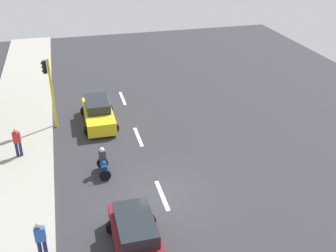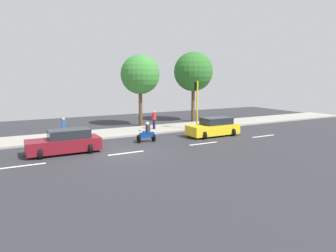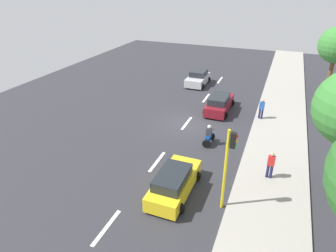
# 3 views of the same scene
# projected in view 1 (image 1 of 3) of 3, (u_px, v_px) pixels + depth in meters

# --- Properties ---
(ground_plane) EXTENTS (40.00, 60.00, 0.10)m
(ground_plane) POSITION_uv_depth(u_px,v_px,m) (162.00, 196.00, 19.73)
(ground_plane) COLOR #2D2D33
(sidewalk) EXTENTS (4.00, 60.00, 0.15)m
(sidewalk) POSITION_uv_depth(u_px,v_px,m) (8.00, 219.00, 18.10)
(sidewalk) COLOR #9E998E
(sidewalk) RESTS_ON ground
(lane_stripe_far_north) EXTENTS (0.20, 2.40, 0.01)m
(lane_stripe_far_north) POSITION_uv_depth(u_px,v_px,m) (123.00, 98.00, 30.00)
(lane_stripe_far_north) COLOR white
(lane_stripe_far_north) RESTS_ON ground
(lane_stripe_north) EXTENTS (0.20, 2.40, 0.01)m
(lane_stripe_north) POSITION_uv_depth(u_px,v_px,m) (138.00, 137.00, 24.85)
(lane_stripe_north) COLOR white
(lane_stripe_north) RESTS_ON ground
(lane_stripe_mid) EXTENTS (0.20, 2.40, 0.01)m
(lane_stripe_mid) POSITION_uv_depth(u_px,v_px,m) (162.00, 195.00, 19.70)
(lane_stripe_mid) COLOR white
(lane_stripe_mid) RESTS_ON ground
(car_maroon) EXTENTS (2.15, 4.47, 1.52)m
(car_maroon) POSITION_uv_depth(u_px,v_px,m) (137.00, 239.00, 16.05)
(car_maroon) COLOR maroon
(car_maroon) RESTS_ON ground
(car_yellow_cab) EXTENTS (2.15, 4.37, 1.52)m
(car_yellow_cab) POSITION_uv_depth(u_px,v_px,m) (98.00, 113.00, 26.18)
(car_yellow_cab) COLOR yellow
(car_yellow_cab) RESTS_ON ground
(motorcycle) EXTENTS (0.60, 1.30, 1.53)m
(motorcycle) POSITION_uv_depth(u_px,v_px,m) (103.00, 163.00, 21.06)
(motorcycle) COLOR black
(motorcycle) RESTS_ON ground
(pedestrian_near_signal) EXTENTS (0.40, 0.24, 1.69)m
(pedestrian_near_signal) POSITION_uv_depth(u_px,v_px,m) (41.00, 239.00, 15.57)
(pedestrian_near_signal) COLOR #1E1E4C
(pedestrian_near_signal) RESTS_ON sidewalk
(pedestrian_by_tree) EXTENTS (0.40, 0.24, 1.69)m
(pedestrian_by_tree) POSITION_uv_depth(u_px,v_px,m) (17.00, 141.00, 22.23)
(pedestrian_by_tree) COLOR #1E1E4C
(pedestrian_by_tree) RESTS_ON sidewalk
(traffic_light_corner) EXTENTS (0.49, 0.24, 4.50)m
(traffic_light_corner) POSITION_uv_depth(u_px,v_px,m) (49.00, 84.00, 24.65)
(traffic_light_corner) COLOR yellow
(traffic_light_corner) RESTS_ON ground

